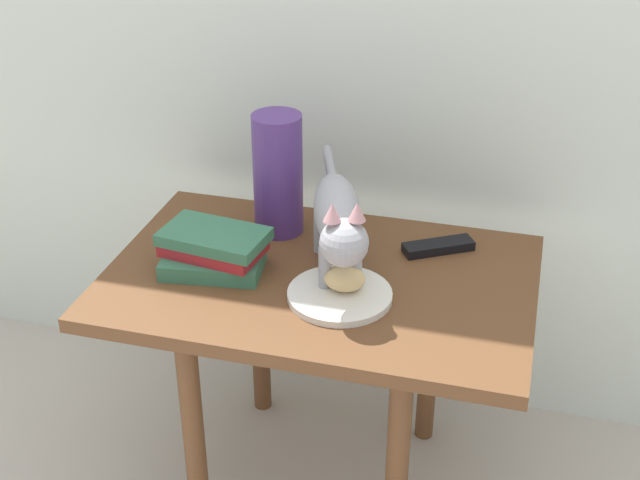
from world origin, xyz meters
The scene contains 8 objects.
ground_plane centered at (0.00, 0.00, 0.00)m, with size 6.00×6.00×0.00m, color #B2A899.
side_table centered at (0.00, 0.00, 0.48)m, with size 0.86×0.56×0.55m.
plate centered at (0.06, -0.07, 0.56)m, with size 0.20×0.20×0.01m, color silver.
bread_roll centered at (0.07, -0.06, 0.59)m, with size 0.08×0.06×0.05m, color #E0BC7A.
cat centered at (0.04, 0.00, 0.69)m, with size 0.19×0.46×0.23m.
book_stack centered at (-0.21, -0.03, 0.60)m, with size 0.22×0.16×0.08m.
green_vase centered at (-0.14, 0.16, 0.69)m, with size 0.11×0.11×0.27m, color #4C2D72.
tv_remote centered at (0.22, 0.16, 0.56)m, with size 0.15×0.04×0.02m, color black.
Camera 1 is at (0.38, -1.42, 1.46)m, focal length 48.30 mm.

